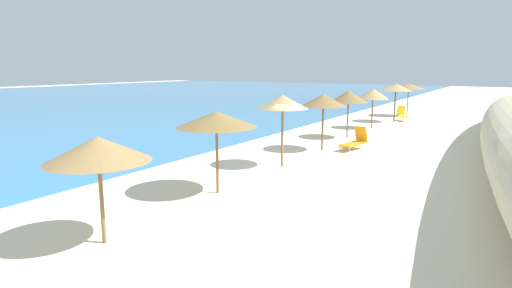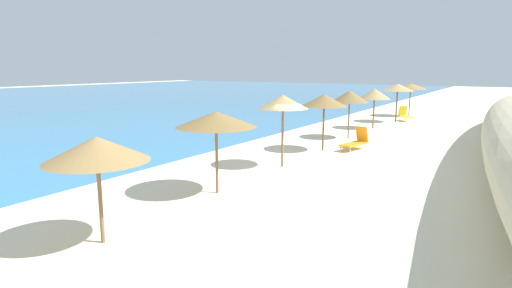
# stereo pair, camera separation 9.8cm
# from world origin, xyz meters

# --- Properties ---
(ground_plane) EXTENTS (160.00, 160.00, 0.00)m
(ground_plane) POSITION_xyz_m (0.00, 0.00, 0.00)
(ground_plane) COLOR beige
(beach_umbrella_3) EXTENTS (2.25, 2.25, 2.41)m
(beach_umbrella_3) POSITION_xyz_m (-8.90, 1.18, 2.13)
(beach_umbrella_3) COLOR brown
(beach_umbrella_3) RESTS_ON ground_plane
(beach_umbrella_4) EXTENTS (2.46, 2.46, 2.55)m
(beach_umbrella_4) POSITION_xyz_m (-4.54, 1.33, 2.30)
(beach_umbrella_4) COLOR brown
(beach_umbrella_4) RESTS_ON ground_plane
(beach_umbrella_5) EXTENTS (1.93, 1.93, 2.82)m
(beach_umbrella_5) POSITION_xyz_m (-0.40, 1.30, 2.54)
(beach_umbrella_5) COLOR brown
(beach_umbrella_5) RESTS_ON ground_plane
(beach_umbrella_6) EXTENTS (2.14, 2.14, 2.64)m
(beach_umbrella_6) POSITION_xyz_m (3.48, 1.27, 2.35)
(beach_umbrella_6) COLOR brown
(beach_umbrella_6) RESTS_ON ground_plane
(beach_umbrella_7) EXTENTS (2.09, 2.09, 2.62)m
(beach_umbrella_7) POSITION_xyz_m (7.48, 1.49, 2.28)
(beach_umbrella_7) COLOR brown
(beach_umbrella_7) RESTS_ON ground_plane
(beach_umbrella_8) EXTENTS (1.98, 1.98, 2.54)m
(beach_umbrella_8) POSITION_xyz_m (11.85, 1.44, 2.20)
(beach_umbrella_8) COLOR brown
(beach_umbrella_8) RESTS_ON ground_plane
(beach_umbrella_9) EXTENTS (2.21, 2.21, 2.72)m
(beach_umbrella_9) POSITION_xyz_m (15.90, 1.04, 2.45)
(beach_umbrella_9) COLOR brown
(beach_umbrella_9) RESTS_ON ground_plane
(beach_umbrella_10) EXTENTS (2.50, 2.50, 2.60)m
(beach_umbrella_10) POSITION_xyz_m (20.12, 1.07, 2.37)
(beach_umbrella_10) COLOR brown
(beach_umbrella_10) RESTS_ON ground_plane
(lounge_chair_0) EXTENTS (1.75, 0.96, 1.08)m
(lounge_chair_0) POSITION_xyz_m (4.45, 0.01, 0.42)
(lounge_chair_0) COLOR orange
(lounge_chair_0) RESTS_ON ground_plane
(lounge_chair_1) EXTENTS (1.59, 1.30, 1.07)m
(lounge_chair_1) POSITION_xyz_m (16.88, 0.65, 0.45)
(lounge_chair_1) COLOR yellow
(lounge_chair_1) RESTS_ON ground_plane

